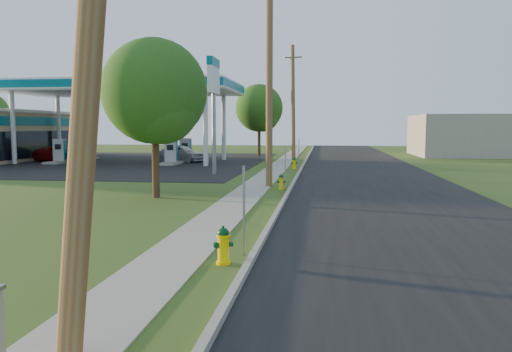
{
  "coord_description": "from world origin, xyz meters",
  "views": [
    {
      "loc": [
        1.98,
        -6.52,
        2.85
      ],
      "look_at": [
        0.0,
        8.0,
        1.4
      ],
      "focal_mm": 35.0,
      "sensor_mm": 36.0,
      "label": 1
    }
  ],
  "objects_px": {
    "fuel_pump_ne": "(171,155)",
    "car_red": "(64,154)",
    "tree_verge": "(156,95)",
    "hydrant_far": "(294,163)",
    "price_pylon": "(214,83)",
    "car_silver": "(181,153)",
    "tree_lot": "(260,110)",
    "fuel_pump_sw": "(84,152)",
    "fuel_pump_nw": "(60,154)",
    "hydrant_near": "(223,245)",
    "hydrant_mid": "(281,182)",
    "utility_pole_far": "(293,103)",
    "fuel_pump_se": "(186,152)",
    "utility_pole_mid": "(269,82)"
  },
  "relations": [
    {
      "from": "fuel_pump_ne",
      "to": "car_red",
      "type": "bearing_deg",
      "value": 171.0
    },
    {
      "from": "tree_verge",
      "to": "hydrant_far",
      "type": "bearing_deg",
      "value": 72.06
    },
    {
      "from": "tree_verge",
      "to": "hydrant_far",
      "type": "distance_m",
      "value": 15.46
    },
    {
      "from": "fuel_pump_ne",
      "to": "price_pylon",
      "type": "bearing_deg",
      "value": -56.31
    },
    {
      "from": "tree_verge",
      "to": "car_silver",
      "type": "bearing_deg",
      "value": 103.85
    },
    {
      "from": "tree_lot",
      "to": "car_red",
      "type": "bearing_deg",
      "value": -146.02
    },
    {
      "from": "fuel_pump_ne",
      "to": "fuel_pump_sw",
      "type": "height_order",
      "value": "same"
    },
    {
      "from": "fuel_pump_nw",
      "to": "hydrant_near",
      "type": "relative_size",
      "value": 3.96
    },
    {
      "from": "hydrant_near",
      "to": "car_silver",
      "type": "bearing_deg",
      "value": 107.99
    },
    {
      "from": "hydrant_mid",
      "to": "tree_lot",
      "type": "bearing_deg",
      "value": 99.44
    },
    {
      "from": "hydrant_far",
      "to": "fuel_pump_ne",
      "type": "bearing_deg",
      "value": 162.19
    },
    {
      "from": "tree_lot",
      "to": "car_red",
      "type": "xyz_separation_m",
      "value": [
        -14.84,
        -10.0,
        -3.79
      ]
    },
    {
      "from": "tree_lot",
      "to": "hydrant_far",
      "type": "distance_m",
      "value": 15.69
    },
    {
      "from": "utility_pole_far",
      "to": "hydrant_near",
      "type": "relative_size",
      "value": 11.77
    },
    {
      "from": "fuel_pump_se",
      "to": "car_red",
      "type": "height_order",
      "value": "fuel_pump_se"
    },
    {
      "from": "tree_lot",
      "to": "hydrant_mid",
      "type": "height_order",
      "value": "tree_lot"
    },
    {
      "from": "fuel_pump_se",
      "to": "car_silver",
      "type": "distance_m",
      "value": 1.27
    },
    {
      "from": "tree_verge",
      "to": "fuel_pump_sw",
      "type": "bearing_deg",
      "value": 123.04
    },
    {
      "from": "tree_verge",
      "to": "hydrant_near",
      "type": "xyz_separation_m",
      "value": [
        4.56,
        -9.21,
        -3.69
      ]
    },
    {
      "from": "fuel_pump_ne",
      "to": "fuel_pump_nw",
      "type": "bearing_deg",
      "value": 180.0
    },
    {
      "from": "fuel_pump_ne",
      "to": "tree_lot",
      "type": "relative_size",
      "value": 0.46
    },
    {
      "from": "hydrant_mid",
      "to": "fuel_pump_nw",
      "type": "bearing_deg",
      "value": 142.71
    },
    {
      "from": "fuel_pump_sw",
      "to": "tree_lot",
      "type": "height_order",
      "value": "tree_lot"
    },
    {
      "from": "utility_pole_far",
      "to": "hydrant_mid",
      "type": "height_order",
      "value": "utility_pole_far"
    },
    {
      "from": "car_silver",
      "to": "hydrant_mid",
      "type": "bearing_deg",
      "value": -126.73
    },
    {
      "from": "fuel_pump_se",
      "to": "fuel_pump_nw",
      "type": "bearing_deg",
      "value": -156.04
    },
    {
      "from": "utility_pole_mid",
      "to": "fuel_pump_se",
      "type": "height_order",
      "value": "utility_pole_mid"
    },
    {
      "from": "fuel_pump_sw",
      "to": "hydrant_far",
      "type": "relative_size",
      "value": 3.91
    },
    {
      "from": "tree_lot",
      "to": "car_red",
      "type": "relative_size",
      "value": 1.42
    },
    {
      "from": "fuel_pump_nw",
      "to": "fuel_pump_ne",
      "type": "height_order",
      "value": "same"
    },
    {
      "from": "tree_verge",
      "to": "car_red",
      "type": "xyz_separation_m",
      "value": [
        -14.4,
        18.84,
        -3.4
      ]
    },
    {
      "from": "tree_verge",
      "to": "hydrant_far",
      "type": "xyz_separation_m",
      "value": [
        4.62,
        14.28,
        -3.68
      ]
    },
    {
      "from": "fuel_pump_ne",
      "to": "tree_verge",
      "type": "distance_m",
      "value": 18.32
    },
    {
      "from": "utility_pole_mid",
      "to": "car_red",
      "type": "distance_m",
      "value": 23.84
    },
    {
      "from": "utility_pole_far",
      "to": "fuel_pump_nw",
      "type": "height_order",
      "value": "utility_pole_far"
    },
    {
      "from": "hydrant_far",
      "to": "car_red",
      "type": "height_order",
      "value": "car_red"
    },
    {
      "from": "utility_pole_mid",
      "to": "fuel_pump_ne",
      "type": "bearing_deg",
      "value": 124.4
    },
    {
      "from": "price_pylon",
      "to": "utility_pole_mid",
      "type": "bearing_deg",
      "value": -54.66
    },
    {
      "from": "fuel_pump_se",
      "to": "car_red",
      "type": "bearing_deg",
      "value": -165.34
    },
    {
      "from": "hydrant_near",
      "to": "utility_pole_far",
      "type": "bearing_deg",
      "value": 90.97
    },
    {
      "from": "price_pylon",
      "to": "fuel_pump_ne",
      "type": "bearing_deg",
      "value": 123.69
    },
    {
      "from": "tree_lot",
      "to": "fuel_pump_ne",
      "type": "bearing_deg",
      "value": -114.77
    },
    {
      "from": "price_pylon",
      "to": "car_silver",
      "type": "distance_m",
      "value": 12.35
    },
    {
      "from": "price_pylon",
      "to": "fuel_pump_se",
      "type": "bearing_deg",
      "value": 113.5
    },
    {
      "from": "fuel_pump_nw",
      "to": "price_pylon",
      "type": "bearing_deg",
      "value": -28.18
    },
    {
      "from": "car_silver",
      "to": "tree_lot",
      "type": "bearing_deg",
      "value": -7.98
    },
    {
      "from": "hydrant_near",
      "to": "car_silver",
      "type": "height_order",
      "value": "car_silver"
    },
    {
      "from": "car_silver",
      "to": "fuel_pump_sw",
      "type": "bearing_deg",
      "value": 105.44
    },
    {
      "from": "fuel_pump_sw",
      "to": "tree_verge",
      "type": "distance_m",
      "value": 25.67
    },
    {
      "from": "hydrant_mid",
      "to": "utility_pole_far",
      "type": "bearing_deg",
      "value": 92.02
    }
  ]
}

